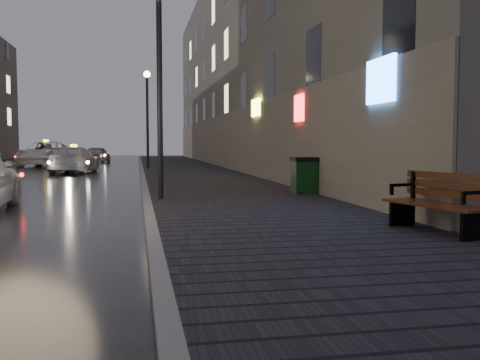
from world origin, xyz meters
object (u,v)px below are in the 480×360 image
object	(u,v)px
bench	(439,202)
taxi_far	(46,154)
lamp_far	(147,107)
trash_bin	(304,175)
lamp_near	(159,65)
car_far	(97,154)
taxi_mid	(74,160)

from	to	relation	value
bench	taxi_far	world-z (taller)	taxi_far
lamp_far	trash_bin	size ratio (longest dim) A/B	5.24
lamp_near	taxi_far	bearing A→B (deg)	105.26
taxi_far	car_far	world-z (taller)	taxi_far
lamp_near	trash_bin	distance (m)	4.89
lamp_near	car_far	xyz separation A→B (m)	(-3.64, 29.71, -2.85)
lamp_far	taxi_mid	size ratio (longest dim) A/B	1.14
trash_bin	car_far	bearing A→B (deg)	105.65
lamp_near	trash_bin	world-z (taller)	lamp_near
bench	taxi_far	size ratio (longest dim) A/B	0.33
lamp_near	bench	world-z (taller)	lamp_near
lamp_near	bench	size ratio (longest dim) A/B	2.74
lamp_near	bench	bearing A→B (deg)	-55.92
lamp_far	car_far	bearing A→B (deg)	104.87
lamp_near	car_far	bearing A→B (deg)	96.99
lamp_near	trash_bin	size ratio (longest dim) A/B	5.24
lamp_far	bench	world-z (taller)	lamp_far
bench	trash_bin	size ratio (longest dim) A/B	1.91
lamp_far	taxi_mid	bearing A→B (deg)	-168.14
trash_bin	taxi_mid	distance (m)	16.60
taxi_mid	car_far	size ratio (longest dim) A/B	1.22
lamp_near	car_far	distance (m)	30.07
trash_bin	bench	bearing A→B (deg)	-87.87
bench	taxi_mid	xyz separation A→B (m)	(-7.87, 21.22, 0.05)
lamp_near	lamp_far	bearing A→B (deg)	90.00
taxi_mid	taxi_far	distance (m)	9.35
trash_bin	car_far	world-z (taller)	car_far
trash_bin	taxi_mid	world-z (taller)	taxi_mid
bench	trash_bin	world-z (taller)	trash_bin
taxi_mid	car_far	xyz separation A→B (m)	(0.15, 14.51, -0.03)
lamp_near	car_far	world-z (taller)	lamp_near
lamp_near	taxi_mid	world-z (taller)	lamp_near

